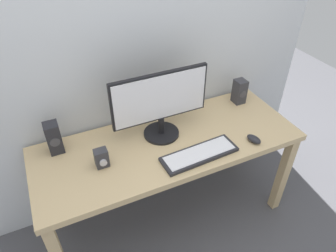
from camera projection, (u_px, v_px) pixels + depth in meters
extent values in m
plane|color=#4C4C51|center=(168.00, 214.00, 2.31)|extent=(6.00, 6.00, 0.00)
cube|color=tan|center=(168.00, 144.00, 1.88)|extent=(1.61, 0.61, 0.04)
cube|color=tan|center=(283.00, 175.00, 2.17)|extent=(0.06, 0.06, 0.67)
cube|color=tan|center=(47.00, 193.00, 2.04)|extent=(0.06, 0.06, 0.67)
cube|color=tan|center=(239.00, 132.00, 2.54)|extent=(0.06, 0.06, 0.67)
cylinder|color=black|center=(161.00, 133.00, 1.92)|extent=(0.22, 0.22, 0.02)
cylinder|color=black|center=(161.00, 125.00, 1.88)|extent=(0.04, 0.04, 0.11)
cube|color=black|center=(160.00, 97.00, 1.77)|extent=(0.59, 0.02, 0.30)
cube|color=white|center=(161.00, 98.00, 1.76)|extent=(0.56, 0.01, 0.28)
cube|color=#232328|center=(199.00, 154.00, 1.77)|extent=(0.46, 0.17, 0.02)
cube|color=silver|center=(200.00, 153.00, 1.76)|extent=(0.42, 0.14, 0.00)
ellipsoid|color=#232328|center=(254.00, 139.00, 1.86)|extent=(0.08, 0.11, 0.04)
cube|color=#333338|center=(239.00, 91.00, 2.16)|extent=(0.07, 0.08, 0.17)
cylinder|color=#3F3F44|center=(243.00, 94.00, 2.13)|extent=(0.05, 0.00, 0.05)
cube|color=#232328|center=(54.00, 138.00, 1.75)|extent=(0.08, 0.08, 0.19)
cylinder|color=#3F3F44|center=(55.00, 142.00, 1.72)|extent=(0.06, 0.00, 0.06)
cube|color=#333338|center=(102.00, 158.00, 1.68)|extent=(0.07, 0.06, 0.11)
cylinder|color=silver|center=(103.00, 163.00, 1.66)|extent=(0.04, 0.01, 0.04)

